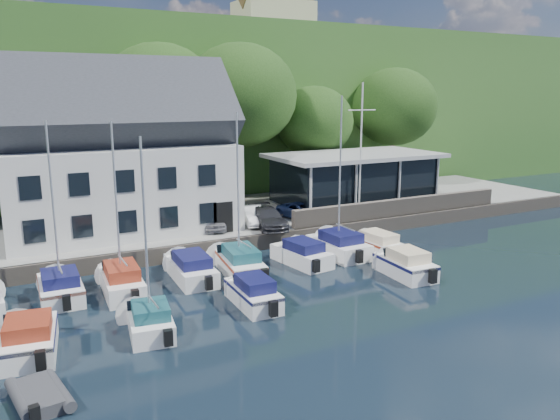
{
  "coord_description": "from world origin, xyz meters",
  "views": [
    {
      "loc": [
        -13.84,
        -19.2,
        9.84
      ],
      "look_at": [
        0.77,
        9.0,
        2.94
      ],
      "focal_mm": 35.0,
      "sensor_mm": 36.0,
      "label": 1
    }
  ],
  "objects_px": {
    "car_white": "(253,216)",
    "dinghy_1": "(39,393)",
    "harbor_building": "(119,163)",
    "club_pavilion": "(354,179)",
    "boat_r1_1": "(53,210)",
    "car_dgrey": "(268,218)",
    "boat_r1_7": "(376,242)",
    "boat_r1_4": "(238,190)",
    "boat_r2_0": "(29,335)",
    "boat_r1_3": "(190,266)",
    "boat_r1_5": "(302,252)",
    "flagpole": "(361,151)",
    "boat_r1_2": "(116,201)",
    "boat_r2_4": "(405,262)",
    "boat_r2_2": "(253,290)",
    "boat_r2_1": "(146,238)",
    "boat_r1_6": "(340,178)",
    "car_silver": "(214,220)",
    "car_blue": "(302,210)"
  },
  "relations": [
    {
      "from": "car_white",
      "to": "dinghy_1",
      "type": "xyz_separation_m",
      "value": [
        -14.55,
        -15.19,
        -1.29
      ]
    },
    {
      "from": "harbor_building",
      "to": "car_white",
      "type": "xyz_separation_m",
      "value": [
        8.13,
        -2.81,
        -3.74
      ]
    },
    {
      "from": "club_pavilion",
      "to": "boat_r1_1",
      "type": "relative_size",
      "value": 1.48
    },
    {
      "from": "club_pavilion",
      "to": "car_dgrey",
      "type": "bearing_deg",
      "value": -159.17
    },
    {
      "from": "boat_r1_7",
      "to": "boat_r1_4",
      "type": "bearing_deg",
      "value": 173.62
    },
    {
      "from": "boat_r1_7",
      "to": "boat_r2_0",
      "type": "relative_size",
      "value": 1.14
    },
    {
      "from": "boat_r1_3",
      "to": "boat_r1_5",
      "type": "distance_m",
      "value": 6.59
    },
    {
      "from": "boat_r1_5",
      "to": "boat_r1_3",
      "type": "bearing_deg",
      "value": 167.58
    },
    {
      "from": "flagpole",
      "to": "car_white",
      "type": "bearing_deg",
      "value": 171.33
    },
    {
      "from": "boat_r1_2",
      "to": "boat_r2_4",
      "type": "height_order",
      "value": "boat_r1_2"
    },
    {
      "from": "boat_r1_4",
      "to": "boat_r2_2",
      "type": "distance_m",
      "value": 6.19
    },
    {
      "from": "car_dgrey",
      "to": "boat_r2_1",
      "type": "height_order",
      "value": "boat_r2_1"
    },
    {
      "from": "boat_r1_6",
      "to": "boat_r1_3",
      "type": "bearing_deg",
      "value": 177.11
    },
    {
      "from": "harbor_building",
      "to": "car_silver",
      "type": "distance_m",
      "value": 7.1
    },
    {
      "from": "car_silver",
      "to": "boat_r2_0",
      "type": "bearing_deg",
      "value": -118.16
    },
    {
      "from": "boat_r2_4",
      "to": "flagpole",
      "type": "bearing_deg",
      "value": 72.15
    },
    {
      "from": "boat_r1_7",
      "to": "boat_r2_2",
      "type": "bearing_deg",
      "value": -161.76
    },
    {
      "from": "boat_r1_2",
      "to": "boat_r1_4",
      "type": "height_order",
      "value": "boat_r1_2"
    },
    {
      "from": "boat_r1_7",
      "to": "boat_r1_3",
      "type": "bearing_deg",
      "value": 172.68
    },
    {
      "from": "boat_r2_4",
      "to": "car_white",
      "type": "bearing_deg",
      "value": 114.41
    },
    {
      "from": "boat_r1_1",
      "to": "boat_r1_2",
      "type": "bearing_deg",
      "value": -8.3
    },
    {
      "from": "boat_r2_1",
      "to": "boat_r2_4",
      "type": "relative_size",
      "value": 1.54
    },
    {
      "from": "flagpole",
      "to": "dinghy_1",
      "type": "xyz_separation_m",
      "value": [
        -22.44,
        -13.98,
        -5.42
      ]
    },
    {
      "from": "car_dgrey",
      "to": "boat_r1_5",
      "type": "bearing_deg",
      "value": -84.95
    },
    {
      "from": "flagpole",
      "to": "boat_r1_4",
      "type": "height_order",
      "value": "flagpole"
    },
    {
      "from": "harbor_building",
      "to": "boat_r1_1",
      "type": "bearing_deg",
      "value": -118.82
    },
    {
      "from": "car_dgrey",
      "to": "flagpole",
      "type": "distance_m",
      "value": 8.44
    },
    {
      "from": "club_pavilion",
      "to": "boat_r2_0",
      "type": "xyz_separation_m",
      "value": [
        -24.48,
        -13.65,
        -2.3
      ]
    },
    {
      "from": "club_pavilion",
      "to": "boat_r1_1",
      "type": "height_order",
      "value": "boat_r1_1"
    },
    {
      "from": "boat_r1_4",
      "to": "boat_r2_0",
      "type": "height_order",
      "value": "boat_r1_4"
    },
    {
      "from": "boat_r2_2",
      "to": "flagpole",
      "type": "bearing_deg",
      "value": 38.56
    },
    {
      "from": "harbor_building",
      "to": "car_dgrey",
      "type": "bearing_deg",
      "value": -25.15
    },
    {
      "from": "boat_r2_0",
      "to": "boat_r1_7",
      "type": "bearing_deg",
      "value": 20.88
    },
    {
      "from": "car_dgrey",
      "to": "boat_r2_4",
      "type": "distance_m",
      "value": 10.28
    },
    {
      "from": "boat_r1_1",
      "to": "boat_r1_3",
      "type": "distance_m",
      "value": 7.52
    },
    {
      "from": "harbor_building",
      "to": "boat_r2_4",
      "type": "distance_m",
      "value": 18.9
    },
    {
      "from": "car_white",
      "to": "car_blue",
      "type": "distance_m",
      "value": 3.8
    },
    {
      "from": "boat_r1_3",
      "to": "harbor_building",
      "type": "bearing_deg",
      "value": 103.6
    },
    {
      "from": "dinghy_1",
      "to": "flagpole",
      "type": "bearing_deg",
      "value": 22.13
    },
    {
      "from": "boat_r2_0",
      "to": "boat_r2_4",
      "type": "relative_size",
      "value": 0.97
    },
    {
      "from": "car_dgrey",
      "to": "car_blue",
      "type": "xyz_separation_m",
      "value": [
        3.28,
        1.17,
        -0.04
      ]
    },
    {
      "from": "boat_r1_4",
      "to": "boat_r1_5",
      "type": "bearing_deg",
      "value": 4.61
    },
    {
      "from": "club_pavilion",
      "to": "dinghy_1",
      "type": "relative_size",
      "value": 4.82
    },
    {
      "from": "harbor_building",
      "to": "boat_r2_1",
      "type": "bearing_deg",
      "value": -97.56
    },
    {
      "from": "car_dgrey",
      "to": "dinghy_1",
      "type": "xyz_separation_m",
      "value": [
        -15.06,
        -13.93,
        -1.33
      ]
    },
    {
      "from": "boat_r2_1",
      "to": "dinghy_1",
      "type": "bearing_deg",
      "value": -134.13
    },
    {
      "from": "boat_r1_4",
      "to": "boat_r2_2",
      "type": "xyz_separation_m",
      "value": [
        -1.27,
        -4.61,
        -3.93
      ]
    },
    {
      "from": "boat_r1_1",
      "to": "boat_r1_2",
      "type": "xyz_separation_m",
      "value": [
        2.79,
        -0.47,
        0.26
      ]
    },
    {
      "from": "boat_r1_4",
      "to": "boat_r2_1",
      "type": "height_order",
      "value": "boat_r1_4"
    },
    {
      "from": "car_dgrey",
      "to": "boat_r1_2",
      "type": "relative_size",
      "value": 0.48
    }
  ]
}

